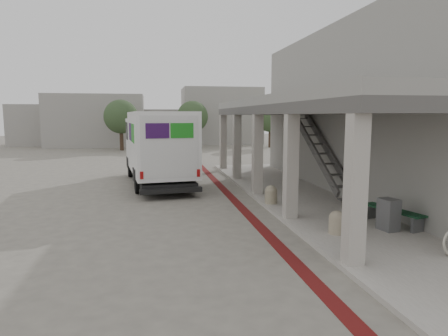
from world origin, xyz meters
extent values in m
plane|color=#69635A|center=(0.00, 0.00, 0.00)|extent=(120.00, 120.00, 0.00)
cube|color=#5C1312|center=(1.00, 2.00, 0.01)|extent=(0.35, 40.00, 0.01)
cube|color=gray|center=(4.00, 0.00, 0.06)|extent=(4.40, 28.00, 0.12)
cube|color=gray|center=(7.35, 4.50, 3.50)|extent=(4.30, 17.00, 7.00)
cube|color=#514F4C|center=(3.60, 4.50, 3.50)|extent=(3.40, 16.90, 0.35)
cube|color=gray|center=(3.60, 4.50, 3.85)|extent=(3.40, 16.90, 0.35)
cube|color=gray|center=(-8.00, 34.00, 2.75)|extent=(10.00, 6.00, 5.50)
cube|color=gray|center=(-1.00, 38.00, 2.00)|extent=(8.00, 6.00, 4.00)
cube|color=gray|center=(6.00, 36.00, 3.25)|extent=(9.00, 6.00, 6.50)
cube|color=gray|center=(-14.00, 37.00, 2.25)|extent=(7.00, 5.00, 4.50)
cylinder|color=#38281C|center=(-5.00, 28.00, 1.20)|extent=(0.36, 0.36, 2.40)
sphere|color=#2C4025|center=(-5.00, 28.00, 3.20)|extent=(3.20, 3.20, 3.20)
cylinder|color=#38281C|center=(2.00, 30.00, 1.20)|extent=(0.36, 0.36, 2.40)
sphere|color=#2C4025|center=(2.00, 30.00, 3.20)|extent=(3.20, 3.20, 3.20)
cylinder|color=#38281C|center=(10.00, 29.00, 1.20)|extent=(0.36, 0.36, 2.40)
sphere|color=#2C4025|center=(10.00, 29.00, 3.20)|extent=(3.20, 3.20, 3.20)
cube|color=black|center=(-1.85, 8.13, 0.42)|extent=(3.06, 7.63, 0.32)
cube|color=white|center=(-1.74, 7.18, 2.07)|extent=(3.16, 5.77, 2.76)
cube|color=white|center=(-2.16, 10.82, 1.91)|extent=(2.76, 2.29, 2.44)
cube|color=white|center=(-2.29, 11.92, 1.01)|extent=(2.39, 0.90, 0.85)
cube|color=black|center=(-2.26, 11.66, 2.49)|extent=(2.38, 0.78, 1.11)
cube|color=black|center=(-1.41, 4.34, 0.37)|extent=(2.45, 0.54, 0.19)
cube|color=#33104B|center=(-3.09, 7.77, 2.54)|extent=(0.19, 1.48, 0.80)
cube|color=#1C841E|center=(-2.91, 6.20, 2.54)|extent=(0.19, 1.48, 0.80)
cube|color=#33104B|center=(-1.89, 4.36, 2.70)|extent=(0.90, 0.14, 0.58)
cube|color=#1C841E|center=(-0.94, 4.47, 2.70)|extent=(0.90, 0.14, 0.58)
cylinder|color=black|center=(-3.27, 10.74, 0.48)|extent=(0.40, 0.98, 0.95)
cylinder|color=black|center=(-1.06, 11.00, 0.48)|extent=(0.40, 0.98, 0.95)
cylinder|color=black|center=(-2.71, 5.90, 0.48)|extent=(0.40, 0.98, 0.95)
cylinder|color=black|center=(-0.50, 6.15, 0.48)|extent=(0.40, 0.98, 0.95)
cube|color=slate|center=(4.96, -1.68, 0.33)|extent=(0.43, 0.20, 0.42)
cube|color=slate|center=(4.53, -0.07, 0.33)|extent=(0.43, 0.20, 0.42)
cube|color=#133A21|center=(4.59, -0.92, 0.57)|extent=(0.64, 1.97, 0.05)
cube|color=#133A21|center=(4.75, -0.88, 0.57)|extent=(0.64, 1.97, 0.05)
cube|color=#133A21|center=(4.90, -0.83, 0.57)|extent=(0.64, 1.97, 0.05)
cylinder|color=gray|center=(2.75, -1.40, 0.33)|extent=(0.42, 0.42, 0.42)
sphere|color=gray|center=(2.75, -1.40, 0.54)|extent=(0.42, 0.42, 0.42)
cylinder|color=gray|center=(2.10, 2.53, 0.34)|extent=(0.44, 0.44, 0.44)
sphere|color=gray|center=(2.10, 2.53, 0.56)|extent=(0.44, 0.44, 0.44)
cube|color=slate|center=(4.30, -1.35, 0.56)|extent=(0.48, 0.59, 0.88)
camera|label=1|loc=(-2.08, -11.14, 3.27)|focal=32.00mm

